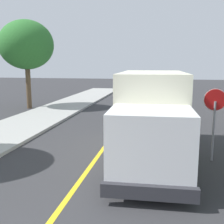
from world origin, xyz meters
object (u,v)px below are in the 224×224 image
parked_car_mid (155,97)px  street_tree_down_block (26,45)px  box_truck (152,112)px  stop_sign (215,111)px  parked_car_near (162,108)px

parked_car_mid → street_tree_down_block: 10.95m
box_truck → stop_sign: (2.23, 0.07, 0.09)m
parked_car_mid → stop_sign: size_ratio=1.66×
box_truck → parked_car_near: (0.34, 7.09, -0.97)m
parked_car_mid → parked_car_near: bearing=-83.5°
box_truck → parked_car_near: box_truck is taller
box_truck → parked_car_near: size_ratio=1.64×
parked_car_mid → stop_sign: (2.53, -12.64, 1.06)m
box_truck → street_tree_down_block: size_ratio=1.07×
parked_car_near → parked_car_mid: 5.66m
stop_sign → parked_car_mid: bearing=101.3°
box_truck → street_tree_down_block: (-10.07, 9.99, 3.14)m
parked_car_mid → street_tree_down_block: (-9.77, -2.72, 4.12)m
box_truck → parked_car_near: bearing=87.2°
box_truck → parked_car_near: 7.16m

